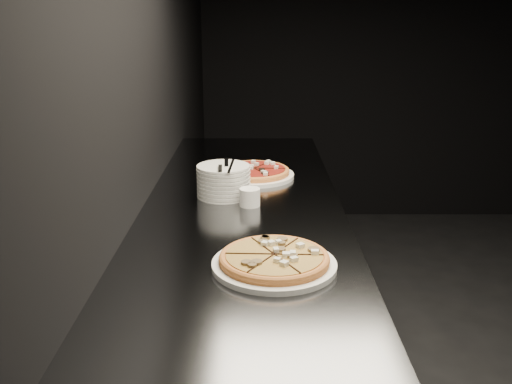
{
  "coord_description": "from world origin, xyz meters",
  "views": [
    {
      "loc": [
        -2.08,
        -1.98,
        1.61
      ],
      "look_at": [
        -2.08,
        0.07,
        0.96
      ],
      "focal_mm": 40.0,
      "sensor_mm": 36.0,
      "label": 1
    }
  ],
  "objects_px": {
    "pizza_tomato": "(254,172)",
    "plate_stack": "(224,181)",
    "cutlery": "(225,166)",
    "counter": "(243,318)",
    "ramekin": "(250,197)",
    "pizza_mushroom": "(274,260)"
  },
  "relations": [
    {
      "from": "pizza_mushroom",
      "to": "ramekin",
      "type": "xyz_separation_m",
      "value": [
        -0.08,
        0.54,
        0.01
      ]
    },
    {
      "from": "pizza_mushroom",
      "to": "ramekin",
      "type": "distance_m",
      "value": 0.54
    },
    {
      "from": "cutlery",
      "to": "ramekin",
      "type": "distance_m",
      "value": 0.17
    },
    {
      "from": "pizza_tomato",
      "to": "cutlery",
      "type": "relative_size",
      "value": 1.59
    },
    {
      "from": "pizza_tomato",
      "to": "cutlery",
      "type": "bearing_deg",
      "value": -110.91
    },
    {
      "from": "cutlery",
      "to": "pizza_mushroom",
      "type": "bearing_deg",
      "value": -78.22
    },
    {
      "from": "pizza_mushroom",
      "to": "ramekin",
      "type": "bearing_deg",
      "value": 97.98
    },
    {
      "from": "pizza_mushroom",
      "to": "cutlery",
      "type": "relative_size",
      "value": 1.61
    },
    {
      "from": "pizza_mushroom",
      "to": "pizza_tomato",
      "type": "xyz_separation_m",
      "value": [
        -0.06,
        0.93,
        -0.0
      ]
    },
    {
      "from": "counter",
      "to": "pizza_tomato",
      "type": "distance_m",
      "value": 0.63
    },
    {
      "from": "plate_stack",
      "to": "cutlery",
      "type": "relative_size",
      "value": 0.94
    },
    {
      "from": "ramekin",
      "to": "plate_stack",
      "type": "bearing_deg",
      "value": 131.08
    },
    {
      "from": "pizza_mushroom",
      "to": "plate_stack",
      "type": "distance_m",
      "value": 0.68
    },
    {
      "from": "counter",
      "to": "ramekin",
      "type": "height_order",
      "value": "ramekin"
    },
    {
      "from": "counter",
      "to": "ramekin",
      "type": "xyz_separation_m",
      "value": [
        0.03,
        0.02,
        0.49
      ]
    },
    {
      "from": "counter",
      "to": "pizza_mushroom",
      "type": "height_order",
      "value": "pizza_mushroom"
    },
    {
      "from": "pizza_mushroom",
      "to": "plate_stack",
      "type": "xyz_separation_m",
      "value": [
        -0.18,
        0.66,
        0.04
      ]
    },
    {
      "from": "pizza_tomato",
      "to": "plate_stack",
      "type": "bearing_deg",
      "value": -113.52
    },
    {
      "from": "pizza_tomato",
      "to": "plate_stack",
      "type": "relative_size",
      "value": 1.7
    },
    {
      "from": "counter",
      "to": "pizza_tomato",
      "type": "relative_size",
      "value": 6.99
    },
    {
      "from": "pizza_tomato",
      "to": "cutlery",
      "type": "distance_m",
      "value": 0.32
    },
    {
      "from": "pizza_mushroom",
      "to": "pizza_tomato",
      "type": "relative_size",
      "value": 1.01
    }
  ]
}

